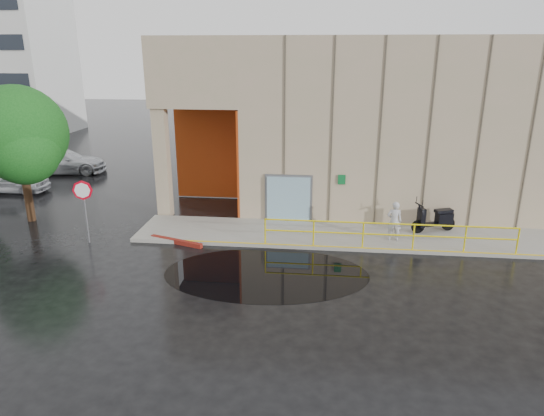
{
  "coord_description": "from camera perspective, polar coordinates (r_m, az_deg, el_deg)",
  "views": [
    {
      "loc": [
        1.7,
        -14.51,
        7.44
      ],
      "look_at": [
        -0.21,
        3.0,
        1.67
      ],
      "focal_mm": 32.0,
      "sensor_mm": 36.0,
      "label": 1
    }
  ],
  "objects": [
    {
      "name": "ground",
      "position": [
        16.4,
        -0.4,
        -8.85
      ],
      "size": [
        120.0,
        120.0,
        0.0
      ],
      "primitive_type": "plane",
      "color": "black",
      "rests_on": "ground"
    },
    {
      "name": "sidewalk",
      "position": [
        20.52,
        12.26,
        -3.33
      ],
      "size": [
        20.0,
        3.0,
        0.15
      ],
      "primitive_type": "cube",
      "color": "gray",
      "rests_on": "ground"
    },
    {
      "name": "building",
      "position": [
        25.93,
        13.95,
        10.45
      ],
      "size": [
        20.0,
        10.17,
        8.0
      ],
      "color": "tan",
      "rests_on": "ground"
    },
    {
      "name": "guardrail",
      "position": [
        19.09,
        13.51,
        -3.14
      ],
      "size": [
        9.56,
        0.06,
        1.03
      ],
      "color": "yellow",
      "rests_on": "sidewalk"
    },
    {
      "name": "person",
      "position": [
        19.87,
        14.18,
        -1.5
      ],
      "size": [
        0.6,
        0.4,
        1.61
      ],
      "primitive_type": "imported",
      "rotation": [
        0.0,
        0.0,
        3.12
      ],
      "color": "#B2B2B7",
      "rests_on": "sidewalk"
    },
    {
      "name": "scooter",
      "position": [
        21.24,
        18.65,
        -0.43
      ],
      "size": [
        2.02,
        1.24,
        1.53
      ],
      "rotation": [
        0.0,
        0.0,
        0.34
      ],
      "color": "black",
      "rests_on": "sidewalk"
    },
    {
      "name": "stop_sign",
      "position": [
        20.42,
        -21.3,
        1.11
      ],
      "size": [
        0.78,
        0.17,
        2.6
      ],
      "rotation": [
        0.0,
        0.0,
        -0.23
      ],
      "color": "slate",
      "rests_on": "ground"
    },
    {
      "name": "red_curb",
      "position": [
        19.92,
        -11.2,
        -3.88
      ],
      "size": [
        2.33,
        0.95,
        0.18
      ],
      "primitive_type": "cube",
      "rotation": [
        0.0,
        0.0,
        -0.33
      ],
      "color": "maroon",
      "rests_on": "ground"
    },
    {
      "name": "puddle",
      "position": [
        17.06,
        -0.69,
        -7.71
      ],
      "size": [
        7.36,
        4.75,
        0.01
      ],
      "primitive_type": "cube",
      "rotation": [
        0.0,
        0.0,
        0.05
      ],
      "color": "black",
      "rests_on": "ground"
    },
    {
      "name": "car_a",
      "position": [
        29.99,
        -28.37,
        2.92
      ],
      "size": [
        4.02,
        1.63,
        1.37
      ],
      "primitive_type": "imported",
      "rotation": [
        0.0,
        0.0,
        1.58
      ],
      "color": "silver",
      "rests_on": "ground"
    },
    {
      "name": "car_b",
      "position": [
        33.8,
        -29.23,
        4.49
      ],
      "size": [
        5.1,
        2.73,
        1.59
      ],
      "primitive_type": "imported",
      "rotation": [
        0.0,
        0.0,
        1.8
      ],
      "color": "silver",
      "rests_on": "ground"
    },
    {
      "name": "car_c",
      "position": [
        33.25,
        -23.4,
        5.04
      ],
      "size": [
        5.52,
        3.18,
        1.5
      ],
      "primitive_type": "imported",
      "rotation": [
        0.0,
        0.0,
        1.79
      ],
      "color": "silver",
      "rests_on": "ground"
    },
    {
      "name": "tree_near",
      "position": [
        23.68,
        -27.57,
        7.32
      ],
      "size": [
        4.15,
        4.15,
        6.07
      ],
      "rotation": [
        0.0,
        0.0,
        -0.32
      ],
      "color": "#301C10",
      "rests_on": "ground"
    }
  ]
}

